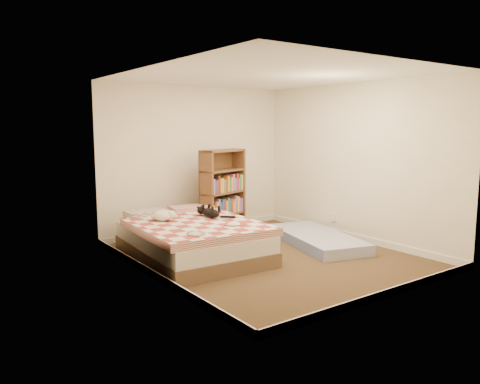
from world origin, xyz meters
TOP-DOWN VIEW (x-y plane):
  - room at (0.00, 0.00)m, footprint 3.51×4.01m
  - bed at (-0.89, 0.64)m, footprint 1.68×2.23m
  - bookshelf at (0.20, 1.49)m, footprint 0.95×0.53m
  - floor_mattress at (1.05, 0.11)m, footprint 1.29×2.01m
  - black_cat at (-0.54, 0.71)m, footprint 0.25×0.66m
  - white_dog at (-1.20, 0.85)m, footprint 0.32×0.35m

SIDE VIEW (x-z plane):
  - floor_mattress at x=1.05m, z-range 0.00..0.17m
  - bed at x=-0.89m, z-range -0.03..0.55m
  - bookshelf at x=0.20m, z-range -0.18..1.26m
  - black_cat at x=-0.54m, z-range 0.51..0.66m
  - white_dog at x=-1.20m, z-range 0.52..0.67m
  - room at x=0.00m, z-range -0.06..2.45m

